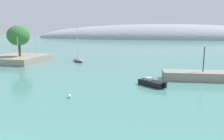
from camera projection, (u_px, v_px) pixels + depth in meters
name	position (u px, v px, depth m)	size (l,w,h in m)	color
shore_outcrop	(18.00, 59.00, 60.29)	(13.42, 13.78, 1.66)	gray
tree_clump_shore	(18.00, 36.00, 58.17)	(5.80, 5.80, 8.11)	brown
breakwater_rocks	(223.00, 76.00, 38.40)	(20.54, 3.87, 1.52)	gray
distant_ridge	(157.00, 39.00, 207.56)	(242.26, 60.60, 26.75)	#999EA8
sailboat_navy_near_shore	(19.00, 63.00, 56.26)	(5.71, 4.54, 6.99)	navy
sailboat_sand_mid_mooring	(37.00, 58.00, 64.01)	(6.70, 3.90, 7.45)	#C6B284
sailboat_grey_outer_mooring	(78.00, 59.00, 61.13)	(5.68, 5.97, 10.34)	gray
motorboat_black_foreground	(152.00, 83.00, 34.86)	(4.60, 4.07, 1.26)	black
mooring_buoy_white	(69.00, 96.00, 28.83)	(0.50, 0.50, 0.50)	silver
harbor_lamp_post	(204.00, 55.00, 38.20)	(0.36, 0.36, 4.70)	black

